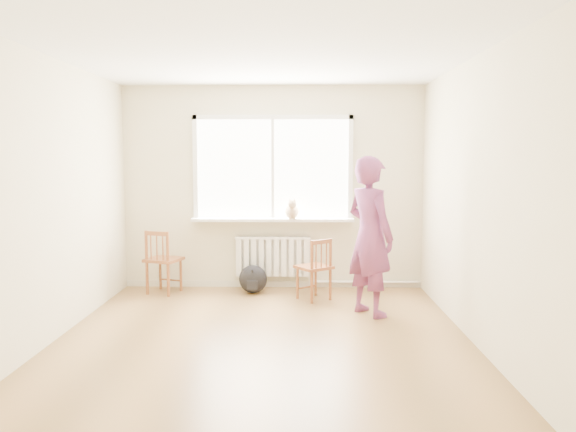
{
  "coord_description": "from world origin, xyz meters",
  "views": [
    {
      "loc": [
        0.34,
        -5.25,
        1.75
      ],
      "look_at": [
        0.22,
        1.2,
        1.08
      ],
      "focal_mm": 35.0,
      "sensor_mm": 36.0,
      "label": 1
    }
  ],
  "objects_px": {
    "person": "(370,236)",
    "cat": "(292,210)",
    "chair_left": "(162,262)",
    "backpack": "(253,279)",
    "chair_right": "(316,269)"
  },
  "relations": [
    {
      "from": "chair_right",
      "to": "chair_left",
      "type": "bearing_deg",
      "value": -45.29
    },
    {
      "from": "chair_left",
      "to": "cat",
      "type": "distance_m",
      "value": 1.81
    },
    {
      "from": "chair_left",
      "to": "cat",
      "type": "relative_size",
      "value": 1.94
    },
    {
      "from": "cat",
      "to": "chair_right",
      "type": "bearing_deg",
      "value": -62.15
    },
    {
      "from": "chair_left",
      "to": "cat",
      "type": "xyz_separation_m",
      "value": [
        1.67,
        0.22,
        0.65
      ]
    },
    {
      "from": "chair_right",
      "to": "backpack",
      "type": "xyz_separation_m",
      "value": [
        -0.8,
        0.35,
        -0.2
      ]
    },
    {
      "from": "chair_left",
      "to": "cat",
      "type": "height_order",
      "value": "cat"
    },
    {
      "from": "chair_left",
      "to": "chair_right",
      "type": "height_order",
      "value": "chair_left"
    },
    {
      "from": "person",
      "to": "cat",
      "type": "height_order",
      "value": "person"
    },
    {
      "from": "chair_left",
      "to": "backpack",
      "type": "bearing_deg",
      "value": -159.54
    },
    {
      "from": "person",
      "to": "backpack",
      "type": "bearing_deg",
      "value": 19.26
    },
    {
      "from": "person",
      "to": "backpack",
      "type": "distance_m",
      "value": 1.82
    },
    {
      "from": "cat",
      "to": "backpack",
      "type": "xyz_separation_m",
      "value": [
        -0.5,
        -0.17,
        -0.88
      ]
    },
    {
      "from": "chair_left",
      "to": "person",
      "type": "relative_size",
      "value": 0.47
    },
    {
      "from": "chair_right",
      "to": "cat",
      "type": "distance_m",
      "value": 0.91
    }
  ]
}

